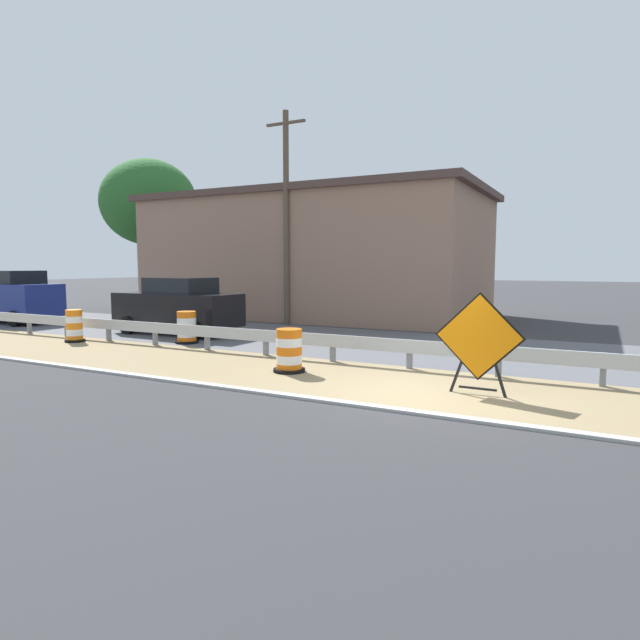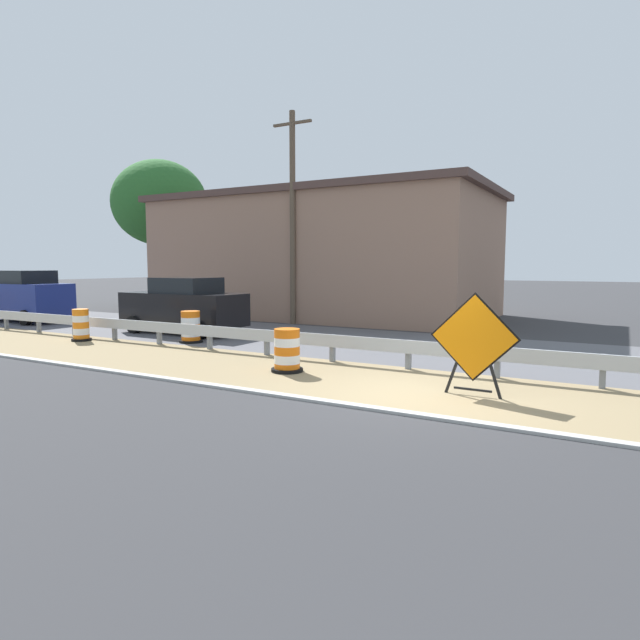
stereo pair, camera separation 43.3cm
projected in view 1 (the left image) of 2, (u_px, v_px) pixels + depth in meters
The scene contains 15 objects.
ground_plane at pixel (422, 395), 10.31m from camera, with size 160.00×160.00×0.00m, color #333335.
median_dirt_strip at pixel (433, 388), 10.95m from camera, with size 3.85×120.00×0.01m, color #8E7A56.
far_lane_asphalt at pixel (484, 351), 15.55m from camera, with size 6.61×120.00×0.00m, color #56565B.
curb_near_edge at pixel (399, 412), 9.17m from camera, with size 0.20×120.00×0.11m, color #ADADA8.
guardrail_median at pixel (369, 345), 13.36m from camera, with size 0.18×53.74×0.71m.
warning_sign_diamond at pixel (479, 340), 10.27m from camera, with size 0.08×1.70×1.99m.
traffic_barrel_nearest at pixel (289, 353), 12.55m from camera, with size 0.75×0.75×1.01m.
traffic_barrel_close at pixel (187, 329), 17.16m from camera, with size 0.75×0.75×1.02m.
traffic_barrel_mid at pixel (74, 327), 17.43m from camera, with size 0.63×0.63×1.05m.
car_lead_near_lane at pixel (178, 306), 19.41m from camera, with size 2.08×4.76×2.04m.
car_lead_far_lane at pixel (13, 297), 23.19m from camera, with size 2.07×4.52×2.25m.
car_mid_far_lane at pixel (3, 292), 29.02m from camera, with size 2.22×4.16×2.02m.
roadside_shop_near at pixel (317, 256), 26.65m from camera, with size 8.86×16.18×5.86m.
utility_pole_near at pixel (286, 215), 22.27m from camera, with size 0.24×1.80×8.73m.
tree_roadside at pixel (149, 202), 30.93m from camera, with size 5.43×5.43×8.51m.
Camera 1 is at (-9.86, -2.99, 2.50)m, focal length 30.25 mm.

